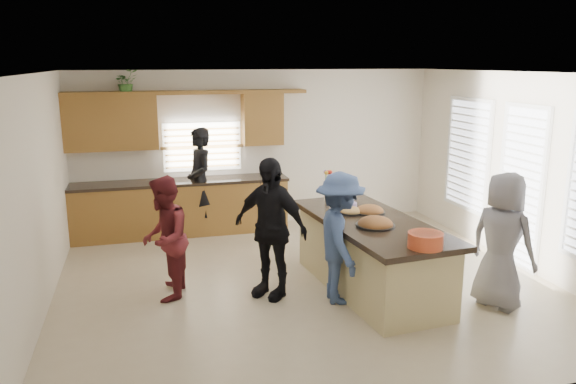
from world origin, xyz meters
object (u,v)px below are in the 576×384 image
object	(u,v)px
island	(370,257)
salad_bowl	(425,240)
woman_left_back	(200,182)
woman_left_mid	(165,238)
woman_right_front	(502,241)
woman_right_back	(340,238)
woman_left_front	(270,228)

from	to	relation	value
island	salad_bowl	world-z (taller)	salad_bowl
woman_left_back	woman_left_mid	xyz separation A→B (m)	(-0.73, -2.61, -0.14)
island	woman_right_front	distance (m)	1.63
island	salad_bowl	xyz separation A→B (m)	(0.13, -1.17, 0.59)
woman_right_back	woman_left_mid	bearing A→B (deg)	79.36
woman_right_back	woman_right_front	world-z (taller)	woman_right_front
island	woman_left_front	bearing A→B (deg)	167.41
woman_left_front	salad_bowl	bearing A→B (deg)	4.32
woman_left_mid	woman_right_front	world-z (taller)	woman_right_front
island	woman_right_front	bearing A→B (deg)	-39.35
woman_left_back	woman_right_back	world-z (taller)	woman_left_back
island	woman_left_back	size ratio (longest dim) A/B	1.51
salad_bowl	woman_left_back	xyz separation A→B (m)	(-2.00, 4.21, -0.12)
woman_right_front	salad_bowl	bearing A→B (deg)	78.49
woman_left_mid	woman_right_back	xyz separation A→B (m)	(2.08, -0.66, 0.04)
woman_left_back	woman_left_mid	world-z (taller)	woman_left_back
island	salad_bowl	distance (m)	1.32
woman_left_front	woman_right_back	world-z (taller)	woman_left_front
island	salad_bowl	size ratio (longest dim) A/B	7.25
woman_left_back	woman_right_front	bearing A→B (deg)	26.54
island	woman_left_front	xyz separation A→B (m)	(-1.31, 0.16, 0.45)
island	woman_left_mid	world-z (taller)	woman_left_mid
island	woman_left_mid	bearing A→B (deg)	165.15
salad_bowl	woman_right_front	size ratio (longest dim) A/B	0.23
island	woman_left_back	xyz separation A→B (m)	(-1.87, 3.04, 0.48)
woman_left_mid	woman_right_back	size ratio (longest dim) A/B	0.96
island	woman_right_back	size ratio (longest dim) A/B	1.70
woman_left_back	woman_left_mid	size ratio (longest dim) A/B	1.18
woman_right_front	woman_left_front	bearing A→B (deg)	43.20
woman_right_back	salad_bowl	bearing A→B (deg)	-138.56
woman_right_back	island	bearing A→B (deg)	-58.98
woman_left_back	woman_right_back	size ratio (longest dim) A/B	1.13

